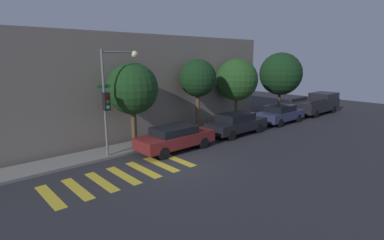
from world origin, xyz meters
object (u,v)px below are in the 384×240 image
sedan_near_corner (175,138)px  tree_behind_truck (281,74)px  tree_near_corner (133,89)px  tree_far_end (237,80)px  tree_midblock (198,79)px  sedan_middle (237,123)px  traffic_light_pole (113,90)px  sedan_far_end (280,114)px  pickup_truck (317,103)px

sedan_near_corner → tree_behind_truck: tree_behind_truck is taller
tree_near_corner → tree_far_end: tree_far_end is taller
sedan_near_corner → tree_near_corner: tree_near_corner is taller
tree_behind_truck → tree_midblock: bearing=-180.0°
sedan_near_corner → sedan_middle: sedan_middle is taller
traffic_light_pole → tree_midblock: traffic_light_pole is taller
traffic_light_pole → sedan_near_corner: size_ratio=1.21×
tree_far_end → tree_behind_truck: (6.08, 0.00, 0.22)m
sedan_far_end → tree_midblock: bearing=164.5°
sedan_near_corner → sedan_far_end: 10.84m
pickup_truck → sedan_far_end: bearing=-180.0°
sedan_far_end → tree_near_corner: tree_near_corner is taller
sedan_near_corner → sedan_far_end: size_ratio=1.06×
sedan_far_end → tree_near_corner: bearing=170.7°
traffic_light_pole → tree_near_corner: bearing=24.6°
tree_far_end → traffic_light_pole: bearing=-176.1°
sedan_middle → sedan_far_end: 5.43m
pickup_truck → tree_midblock: bearing=171.6°
traffic_light_pole → tree_behind_truck: (16.85, 0.73, 0.15)m
traffic_light_pole → tree_far_end: traffic_light_pole is taller
sedan_far_end → tree_midblock: 8.09m
sedan_near_corner → pickup_truck: size_ratio=0.82×
tree_far_end → sedan_middle: bearing=-139.0°
sedan_far_end → tree_far_end: tree_far_end is taller
sedan_far_end → tree_behind_truck: bearing=34.1°
tree_midblock → sedan_middle: bearing=-48.1°
tree_near_corner → tree_far_end: bearing=0.0°
sedan_middle → tree_behind_truck: tree_behind_truck is taller
pickup_truck → tree_near_corner: (-18.61, 2.01, 2.52)m
sedan_near_corner → tree_behind_truck: (13.80, 2.01, 2.99)m
sedan_middle → tree_behind_truck: (8.39, 2.01, 2.96)m
sedan_middle → tree_midblock: (-1.80, 2.01, 3.02)m
tree_behind_truck → sedan_middle: bearing=-166.6°
sedan_middle → tree_midblock: 4.05m
sedan_middle → pickup_truck: pickup_truck is taller
traffic_light_pole → pickup_truck: (20.21, -1.27, -2.65)m
pickup_truck → tree_behind_truck: tree_behind_truck is taller
traffic_light_pole → tree_near_corner: 1.77m
traffic_light_pole → pickup_truck: 20.43m
sedan_middle → tree_far_end: tree_far_end is taller
sedan_near_corner → sedan_far_end: sedan_far_end is taller
tree_midblock → tree_behind_truck: 10.19m
pickup_truck → tree_far_end: size_ratio=1.11×
tree_near_corner → sedan_far_end: bearing=-9.3°
pickup_truck → tree_behind_truck: bearing=149.2°
pickup_truck → tree_far_end: 9.99m
sedan_far_end → tree_near_corner: 12.73m
tree_far_end → tree_midblock: bearing=-180.0°
tree_midblock → tree_behind_truck: tree_behind_truck is taller
sedan_middle → tree_near_corner: size_ratio=0.95×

